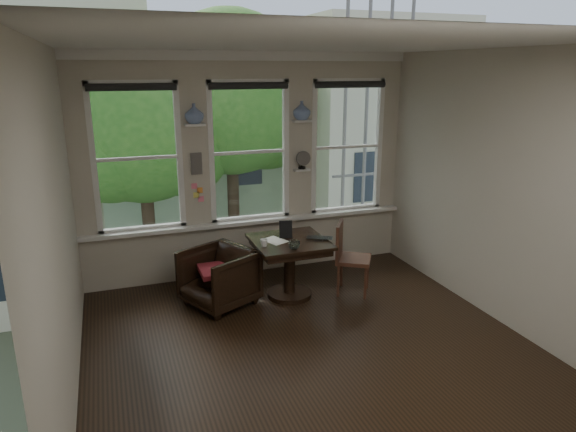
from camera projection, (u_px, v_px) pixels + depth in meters
name	position (u px, v px, depth m)	size (l,w,h in m)	color
ground	(310.00, 346.00, 5.35)	(4.50, 4.50, 0.00)	black
ceiling	(314.00, 43.00, 4.51)	(4.50, 4.50, 0.00)	silver
wall_back	(249.00, 167.00, 6.97)	(4.50, 4.50, 0.00)	beige
wall_front	(462.00, 305.00, 2.90)	(4.50, 4.50, 0.00)	beige
wall_left	(58.00, 231.00, 4.20)	(4.50, 4.50, 0.00)	beige
wall_right	(500.00, 189.00, 5.66)	(4.50, 4.50, 0.00)	beige
window_left	(137.00, 158.00, 6.44)	(1.10, 0.12, 1.90)	white
window_center	(249.00, 152.00, 6.91)	(1.10, 0.12, 1.90)	white
window_right	(346.00, 147.00, 7.38)	(1.10, 0.12, 1.90)	white
shelf_left	(195.00, 125.00, 6.47)	(0.26, 0.16, 0.03)	white
shelf_right	(302.00, 121.00, 6.94)	(0.26, 0.16, 0.03)	white
intercom	(196.00, 163.00, 6.64)	(0.14, 0.06, 0.28)	#59544F
sticky_notes	(198.00, 190.00, 6.74)	(0.16, 0.01, 0.24)	pink
desk_fan	(302.00, 163.00, 7.08)	(0.20, 0.20, 0.24)	#59544F
vase_left	(194.00, 114.00, 6.44)	(0.24, 0.24, 0.25)	silver
vase_right	(302.00, 110.00, 6.91)	(0.24, 0.24, 0.25)	silver
table	(290.00, 268.00, 6.42)	(0.90, 0.90, 0.75)	black
armchair_left	(219.00, 278.00, 6.20)	(0.75, 0.77, 0.70)	black
cushion_red	(219.00, 270.00, 6.17)	(0.45, 0.45, 0.06)	maroon
side_chair_right	(354.00, 259.00, 6.51)	(0.42, 0.42, 0.92)	#412317
laptop	(319.00, 239.00, 6.30)	(0.32, 0.21, 0.03)	black
mug	(264.00, 243.00, 6.08)	(0.10, 0.10, 0.09)	white
drinking_glass	(294.00, 245.00, 5.98)	(0.13, 0.13, 0.11)	white
tablet	(286.00, 229.00, 6.37)	(0.16, 0.02, 0.22)	black
papers	(275.00, 241.00, 6.29)	(0.22, 0.30, 0.00)	silver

